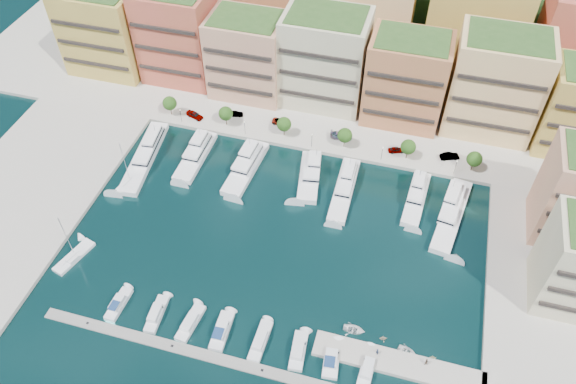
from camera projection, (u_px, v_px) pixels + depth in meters
The scene contains 56 objects.
ground at pixel (277, 241), 124.56m from camera, with size 400.00×400.00×0.00m, color black.
north_quay at pixel (337, 81), 165.32m from camera, with size 220.00×64.00×2.00m, color #9E998E.
east_quay at pixel (574, 342), 107.80m from camera, with size 34.00×76.00×2.00m, color #9E998E.
west_quay at pixel (13, 210), 130.79m from camera, with size 34.00×76.00×2.00m, color #9E998E.
hillside at pixel (366, 3), 196.88m from camera, with size 240.00×40.00×58.00m, color #1D3C18.
south_pontoon at pixel (217, 359), 105.39m from camera, with size 72.00×2.20×0.35m, color gray.
finger_pier at pixel (398, 365), 104.53m from camera, with size 32.00×5.00×2.00m, color #9E998E.
apartment_0 at pixel (105, 29), 159.94m from camera, with size 22.00×16.50×24.80m.
apartment_1 at pixel (178, 34), 156.45m from camera, with size 20.00×16.50×26.80m.
apartment_2 at pixel (248, 55), 152.70m from camera, with size 20.00×15.50×22.80m.
apartment_3 at pixel (325, 59), 149.03m from camera, with size 22.00×16.50×25.80m.
apartment_4 at pixel (406, 79), 144.36m from camera, with size 20.00×15.50×23.80m.
apartment_5 at pixel (496, 84), 140.50m from camera, with size 22.00×16.50×26.80m.
backblock_1 at pixel (266, 0), 166.16m from camera, with size 26.00×18.00×30.00m, color #B86945.
backblock_2 at pixel (366, 14), 160.60m from camera, with size 26.00×18.00×30.00m, color #E6C579.
backblock_3 at pixel (474, 29), 155.04m from camera, with size 26.00×18.00×30.00m, color gold.
tree_0 at pixel (170, 103), 150.53m from camera, with size 3.80×3.80×5.65m.
tree_1 at pixel (226, 114), 147.57m from camera, with size 3.80×3.80×5.65m.
tree_2 at pixel (284, 124), 144.60m from camera, with size 3.80×3.80×5.65m.
tree_3 at pixel (345, 135), 141.64m from camera, with size 3.80×3.80×5.65m.
tree_4 at pixel (408, 147), 138.67m from camera, with size 3.80×3.80×5.65m.
tree_5 at pixel (474, 159), 135.70m from camera, with size 3.80×3.80×5.65m.
lamppost_0 at pixel (181, 114), 148.95m from camera, with size 0.30×0.30×4.20m.
lamppost_1 at pixel (245, 126), 145.61m from camera, with size 0.30×0.30×4.20m.
lamppost_2 at pixel (312, 138), 142.28m from camera, with size 0.30×0.30×4.20m.
lamppost_3 at pixel (382, 151), 138.94m from camera, with size 0.30×0.30×4.20m.
lamppost_4 at pixel (456, 165), 135.60m from camera, with size 0.30×0.30×4.20m.
yacht_0 at pixel (146, 153), 142.30m from camera, with size 7.90×26.35×7.30m.
yacht_1 at pixel (196, 154), 142.33m from camera, with size 4.96×18.47×7.30m.
yacht_2 at pixel (247, 165), 139.40m from camera, with size 6.42×19.93×7.30m.
yacht_3 at pixel (310, 174), 137.28m from camera, with size 7.45×17.39×7.30m.
yacht_4 at pixel (345, 187), 134.40m from camera, with size 4.66×21.01×7.30m.
yacht_5 at pixel (417, 196), 132.29m from camera, with size 5.21×17.61×7.30m.
yacht_6 at pixel (452, 211), 128.90m from camera, with size 8.06×23.83×7.30m.
cruiser_1 at pixel (118, 304), 112.79m from camera, with size 2.67×7.75×2.66m.
cruiser_2 at pixel (156, 314), 111.27m from camera, with size 2.94×8.51×2.55m.
cruiser_3 at pixel (190, 323), 109.93m from camera, with size 3.42×8.70×2.55m.
cruiser_4 at pixel (222, 331), 108.69m from camera, with size 3.16×8.53×2.66m.
cruiser_5 at pixel (260, 341), 107.26m from camera, with size 2.58×8.80×2.55m.
cruiser_6 at pixel (298, 351), 105.86m from camera, with size 3.36×8.22×2.55m.
cruiser_7 at pixel (331, 360), 104.65m from camera, with size 3.67×7.87×2.66m.
cruiser_8 at pixel (367, 369), 103.42m from camera, with size 2.89×8.60×2.55m.
sailboat_0 at pixel (74, 257), 121.11m from camera, with size 5.47×10.33×13.20m.
sailboat_2 at pixel (130, 183), 136.37m from camera, with size 4.34×8.25×13.20m.
tender_2 at pixel (407, 351), 105.98m from camera, with size 2.61×3.66×0.76m, color white.
tender_0 at pixel (354, 330), 109.02m from camera, with size 3.08×4.31×0.89m, color white.
tender_1 at pixel (383, 338), 107.83m from camera, with size 1.33×1.55×0.81m, color #C6B797.
tender_3 at pixel (433, 358), 105.10m from camera, with size 1.23×1.43×0.75m, color beige.
car_0 at pixel (195, 115), 151.75m from camera, with size 2.00×4.98×1.70m, color gray.
car_1 at pixel (235, 114), 152.26m from camera, with size 1.42×4.08×1.34m, color gray.
car_2 at pixel (281, 122), 150.04m from camera, with size 2.26×4.89×1.36m, color gray.
car_3 at pixel (341, 135), 146.02m from camera, with size 2.32×5.72×1.66m, color gray.
car_4 at pixel (396, 150), 142.47m from camera, with size 1.63×4.05×1.38m, color gray.
car_5 at pixel (450, 156), 140.70m from camera, with size 1.69×4.83×1.59m, color gray.
person_0 at pixel (377, 351), 104.37m from camera, with size 0.63×0.42×1.74m, color #25314B.
person_1 at pixel (426, 362), 102.97m from camera, with size 0.85×0.66×1.75m, color brown.
Camera 1 is at (23.26, -73.60, 98.39)m, focal length 35.00 mm.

